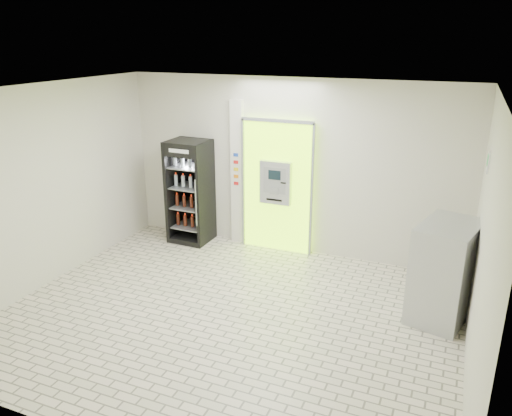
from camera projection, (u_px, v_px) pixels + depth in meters
The scene contains 7 objects.
ground at pixel (229, 316), 6.83m from camera, with size 6.00×6.00×0.00m, color #BFB79E.
room_shell at pixel (226, 187), 6.22m from camera, with size 6.00×6.00×6.00m.
atm_assembly at pixel (277, 186), 8.62m from camera, with size 1.30×0.24×2.33m.
pillar at pixel (237, 173), 8.89m from camera, with size 0.22×0.11×2.60m.
beverage_cooler at pixel (191, 193), 9.09m from camera, with size 0.72×0.68×1.88m.
steel_cabinet at pixel (445, 272), 6.60m from camera, with size 0.91×1.14×1.34m.
exit_sign at pixel (488, 162), 6.27m from camera, with size 0.02×0.22×0.26m.
Camera 1 is at (2.64, -5.37, 3.63)m, focal length 35.00 mm.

